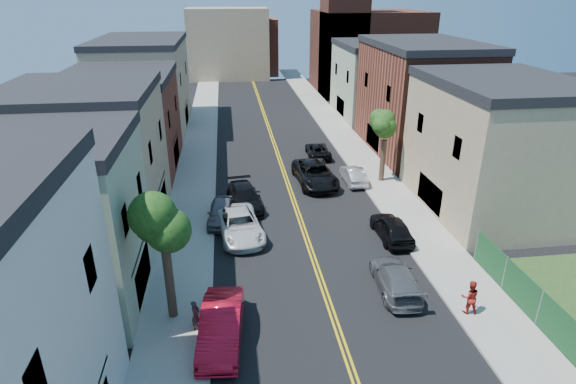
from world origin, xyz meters
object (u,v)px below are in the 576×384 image
object	(u,v)px
red_sedan	(221,326)
dark_car_right_far	(318,150)
black_suv_lane	(315,174)
white_pickup	(240,225)
silver_car_right	(353,175)
pedestrian_left	(196,315)
grey_car_left	(221,212)
grey_car_right	(395,278)
pedestrian_right	(470,297)
black_car_left	(244,198)
black_car_right	(392,228)

from	to	relation	value
red_sedan	dark_car_right_far	distance (m)	26.75
red_sedan	black_suv_lane	distance (m)	19.83
red_sedan	white_pickup	bearing A→B (deg)	88.56
silver_car_right	pedestrian_left	world-z (taller)	pedestrian_left
grey_car_left	grey_car_right	world-z (taller)	grey_car_left
grey_car_right	dark_car_right_far	world-z (taller)	grey_car_right
silver_car_right	dark_car_right_far	xyz separation A→B (m)	(-1.70, 6.99, -0.04)
red_sedan	pedestrian_right	bearing A→B (deg)	6.92
white_pickup	black_suv_lane	bearing A→B (deg)	43.81
grey_car_left	black_car_left	distance (m)	2.80
black_car_left	pedestrian_right	bearing A→B (deg)	-60.25
grey_car_left	pedestrian_right	bearing A→B (deg)	-39.48
red_sedan	black_suv_lane	xyz separation A→B (m)	(7.74, 18.25, 0.03)
silver_car_right	black_car_left	bearing A→B (deg)	20.79
grey_car_right	black_car_right	world-z (taller)	black_car_right
silver_car_right	white_pickup	bearing A→B (deg)	38.72
dark_car_right_far	pedestrian_left	world-z (taller)	pedestrian_left
grey_car_right	silver_car_right	world-z (taller)	grey_car_right
dark_car_right_far	pedestrian_left	bearing A→B (deg)	69.70
grey_car_right	pedestrian_right	distance (m)	3.86
pedestrian_left	grey_car_right	bearing A→B (deg)	-55.98
white_pickup	pedestrian_left	distance (m)	9.46
black_car_right	grey_car_left	bearing A→B (deg)	-20.14
white_pickup	grey_car_left	size ratio (longest dim) A/B	1.30
white_pickup	pedestrian_right	distance (m)	14.66
grey_car_right	dark_car_right_far	size ratio (longest dim) A/B	1.08
red_sedan	pedestrian_left	world-z (taller)	red_sedan
red_sedan	black_suv_lane	bearing A→B (deg)	72.42
grey_car_left	black_car_left	size ratio (longest dim) A/B	0.83
pedestrian_left	black_suv_lane	bearing A→B (deg)	-3.92
black_car_left	pedestrian_left	world-z (taller)	pedestrian_left
black_car_left	pedestrian_left	distance (m)	13.87
dark_car_right_far	pedestrian_right	world-z (taller)	pedestrian_right
black_car_left	grey_car_right	bearing A→B (deg)	-63.64
black_car_left	red_sedan	bearing A→B (deg)	-103.67
black_suv_lane	pedestrian_right	bearing A→B (deg)	-79.74
white_pickup	pedestrian_right	bearing A→B (deg)	-49.12
white_pickup	dark_car_right_far	distance (m)	17.11
silver_car_right	black_suv_lane	distance (m)	3.27
silver_car_right	pedestrian_right	bearing A→B (deg)	93.06
white_pickup	pedestrian_left	world-z (taller)	pedestrian_left
pedestrian_left	grey_car_left	bearing A→B (deg)	17.23
white_pickup	black_car_right	distance (m)	9.93
black_suv_lane	grey_car_right	bearing A→B (deg)	-87.93
grey_car_left	black_suv_lane	world-z (taller)	black_suv_lane
red_sedan	pedestrian_left	xyz separation A→B (m)	(-1.20, 0.86, 0.05)
black_car_right	pedestrian_right	xyz separation A→B (m)	(1.20, -8.09, 0.28)
red_sedan	black_car_right	bearing A→B (deg)	42.80
black_car_left	black_suv_lane	world-z (taller)	black_suv_lane
red_sedan	pedestrian_left	distance (m)	1.48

